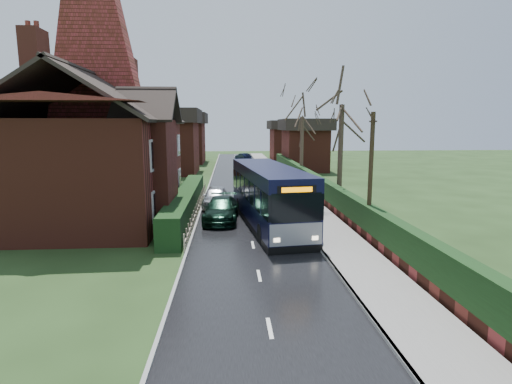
{
  "coord_description": "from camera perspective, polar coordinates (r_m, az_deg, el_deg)",
  "views": [
    {
      "loc": [
        -1.09,
        -20.44,
        5.68
      ],
      "look_at": [
        0.47,
        2.76,
        1.8
      ],
      "focal_mm": 28.0,
      "sensor_mm": 36.0,
      "label": 1
    }
  ],
  "objects": [
    {
      "name": "bus_stop_sign",
      "position": [
        19.69,
        8.82,
        -1.71
      ],
      "size": [
        0.2,
        0.43,
        2.89
      ],
      "rotation": [
        0.0,
        0.0,
        -0.34
      ],
      "color": "slate",
      "rests_on": "ground"
    },
    {
      "name": "telegraph_pole",
      "position": [
        20.31,
        16.03,
        2.1
      ],
      "size": [
        0.22,
        0.82,
        6.33
      ],
      "rotation": [
        0.0,
        0.0,
        0.04
      ],
      "color": "black",
      "rests_on": "ground"
    },
    {
      "name": "car_distant",
      "position": [
        65.76,
        -1.88,
        5.04
      ],
      "size": [
        2.69,
        3.85,
        1.2
      ],
      "primitive_type": "imported",
      "rotation": [
        0.0,
        0.0,
        3.58
      ],
      "color": "black",
      "rests_on": "ground"
    },
    {
      "name": "pavement",
      "position": [
        31.41,
        6.01,
        -0.87
      ],
      "size": [
        2.5,
        100.0,
        0.14
      ],
      "primitive_type": "cube",
      "color": "slate",
      "rests_on": "ground"
    },
    {
      "name": "kerb_left",
      "position": [
        31.02,
        -7.4,
        -1.06
      ],
      "size": [
        0.12,
        100.0,
        0.1
      ],
      "primitive_type": "cube",
      "color": "gray",
      "rests_on": "ground"
    },
    {
      "name": "car_green",
      "position": [
        24.09,
        -4.98,
        -2.5
      ],
      "size": [
        2.24,
        4.93,
        1.4
      ],
      "primitive_type": "imported",
      "rotation": [
        0.0,
        0.0,
        -0.06
      ],
      "color": "black",
      "rests_on": "ground"
    },
    {
      "name": "kerb_right",
      "position": [
        31.23,
        3.84,
        -0.9
      ],
      "size": [
        0.12,
        100.0,
        0.14
      ],
      "primitive_type": "cube",
      "color": "gray",
      "rests_on": "ground"
    },
    {
      "name": "tree_right_near",
      "position": [
        27.54,
        12.23,
        13.1
      ],
      "size": [
        4.67,
        4.67,
        10.07
      ],
      "color": "#372B20",
      "rests_on": "ground"
    },
    {
      "name": "brick_house",
      "position": [
        26.39,
        -20.8,
        6.02
      ],
      "size": [
        9.3,
        14.6,
        10.3
      ],
      "color": "#5F261B",
      "rests_on": "ground"
    },
    {
      "name": "tree_house_side",
      "position": [
        40.16,
        -20.89,
        11.04
      ],
      "size": [
        4.24,
        4.24,
        9.64
      ],
      "color": "#382B21",
      "rests_on": "ground"
    },
    {
      "name": "road",
      "position": [
        30.99,
        -1.76,
        -1.08
      ],
      "size": [
        6.0,
        100.0,
        0.02
      ],
      "primitive_type": "cube",
      "color": "black",
      "rests_on": "ground"
    },
    {
      "name": "bus",
      "position": [
        22.9,
        1.81,
        -0.6
      ],
      "size": [
        3.92,
        11.37,
        3.38
      ],
      "rotation": [
        0.0,
        0.0,
        0.13
      ],
      "color": "black",
      "rests_on": "ground"
    },
    {
      "name": "tree_right_far",
      "position": [
        39.46,
        6.64,
        11.26
      ],
      "size": [
        4.82,
        4.82,
        9.31
      ],
      "color": "#3E2F25",
      "rests_on": "ground"
    },
    {
      "name": "ground",
      "position": [
        21.25,
        -0.77,
        -6.04
      ],
      "size": [
        140.0,
        140.0,
        0.0
      ],
      "primitive_type": "plane",
      "color": "#304E21",
      "rests_on": "ground"
    },
    {
      "name": "car_silver",
      "position": [
        28.28,
        -5.81,
        -0.68
      ],
      "size": [
        1.89,
        4.28,
        1.43
      ],
      "primitive_type": "imported",
      "rotation": [
        0.0,
        0.0,
        -0.05
      ],
      "color": "silver",
      "rests_on": "ground"
    },
    {
      "name": "front_hedge",
      "position": [
        26.06,
        -9.97,
        -1.47
      ],
      "size": [
        1.2,
        16.0,
        1.6
      ],
      "primitive_type": "cube",
      "color": "black",
      "rests_on": "ground"
    },
    {
      "name": "picket_fence",
      "position": [
        26.06,
        -8.3,
        -2.21
      ],
      "size": [
        0.1,
        16.0,
        0.9
      ],
      "primitive_type": null,
      "color": "tan",
      "rests_on": "ground"
    },
    {
      "name": "right_wall_hedge",
      "position": [
        31.56,
        8.81,
        0.87
      ],
      "size": [
        0.6,
        50.0,
        1.8
      ],
      "color": "#5F261B",
      "rests_on": "ground"
    }
  ]
}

